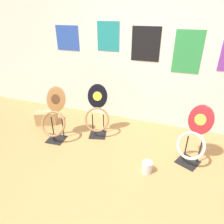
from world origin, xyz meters
TOP-DOWN VIEW (x-y plane):
  - ground_plane at (0.00, 0.00)m, footprint 14.00×14.00m
  - wall_back at (0.00, 1.99)m, footprint 8.00×0.07m
  - toilet_seat_display_crimson_swirl at (0.88, 1.02)m, footprint 0.48×0.48m
  - toilet_seat_display_jazz_black at (-0.65, 1.21)m, footprint 0.46×0.41m
  - toilet_seat_display_woodgrain at (-1.25, 0.86)m, footprint 0.45×0.42m
  - paint_can at (0.34, 0.59)m, footprint 0.14×0.14m
  - storage_box at (-1.74, 1.24)m, footprint 0.45×0.39m

SIDE VIEW (x-z plane):
  - ground_plane at x=0.00m, z-range 0.00..0.00m
  - paint_can at x=0.34m, z-range 0.00..0.17m
  - storage_box at x=-1.74m, z-range 0.00..0.25m
  - toilet_seat_display_jazz_black at x=-0.65m, z-range -0.05..0.84m
  - toilet_seat_display_crimson_swirl at x=0.88m, z-range -0.02..0.83m
  - toilet_seat_display_woodgrain at x=-1.25m, z-range -0.02..0.86m
  - wall_back at x=0.00m, z-range 0.00..2.60m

